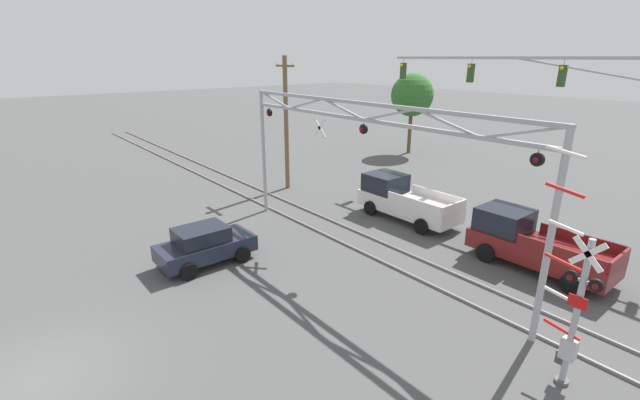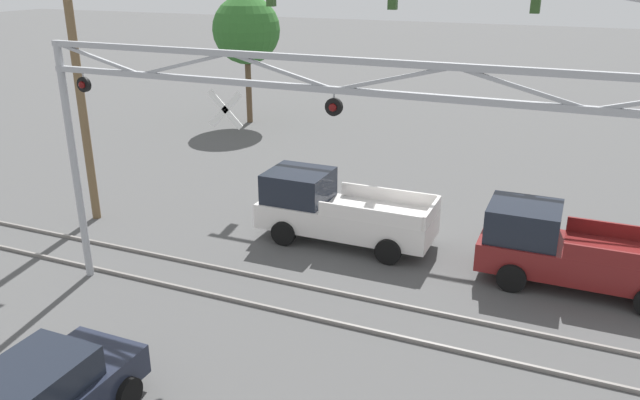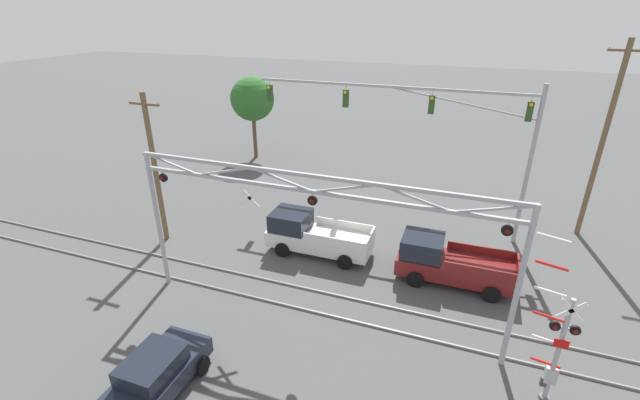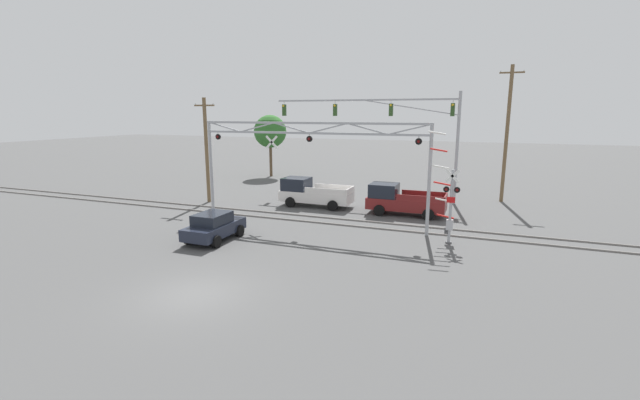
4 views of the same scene
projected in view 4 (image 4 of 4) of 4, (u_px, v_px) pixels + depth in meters
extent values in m
plane|color=#4C4C4C|center=(194.00, 294.00, 16.97)|extent=(200.00, 200.00, 0.00)
cube|color=gray|center=(311.00, 222.00, 28.09)|extent=(80.00, 0.08, 0.10)
cube|color=gray|center=(319.00, 217.00, 29.40)|extent=(80.00, 0.08, 0.10)
cylinder|color=#9EA0A5|center=(211.00, 169.00, 29.85)|extent=(0.20, 0.20, 6.53)
cylinder|color=#9EA0A5|center=(429.00, 181.00, 24.54)|extent=(0.20, 0.20, 6.53)
cube|color=#9EA0A5|center=(309.00, 133.00, 26.68)|extent=(15.12, 0.14, 0.14)
cube|color=#9EA0A5|center=(309.00, 123.00, 26.55)|extent=(15.12, 0.14, 0.14)
cube|color=#9EA0A5|center=(224.00, 127.00, 28.83)|extent=(2.51, 0.08, 0.70)
cube|color=#9EA0A5|center=(257.00, 127.00, 27.94)|extent=(2.51, 0.08, 0.70)
cube|color=#9EA0A5|center=(291.00, 128.00, 27.06)|extent=(2.51, 0.08, 0.70)
cube|color=#9EA0A5|center=(328.00, 128.00, 26.17)|extent=(2.51, 0.08, 0.70)
cube|color=#9EA0A5|center=(367.00, 129.00, 25.29)|extent=(2.51, 0.08, 0.70)
cube|color=#9EA0A5|center=(410.00, 129.00, 24.41)|extent=(2.51, 0.08, 0.70)
cylinder|color=black|center=(218.00, 137.00, 29.15)|extent=(0.38, 0.10, 0.38)
sphere|color=#590C0C|center=(218.00, 137.00, 29.09)|extent=(0.18, 0.18, 0.18)
cylinder|color=#9EA0A5|center=(218.00, 133.00, 29.11)|extent=(0.04, 0.04, 0.10)
cylinder|color=black|center=(309.00, 139.00, 26.75)|extent=(0.38, 0.10, 0.38)
sphere|color=#590C0C|center=(309.00, 139.00, 26.69)|extent=(0.18, 0.18, 0.18)
cylinder|color=#9EA0A5|center=(309.00, 135.00, 26.70)|extent=(0.04, 0.04, 0.10)
cylinder|color=black|center=(419.00, 141.00, 24.35)|extent=(0.38, 0.10, 0.38)
sphere|color=#590C0C|center=(418.00, 142.00, 24.28)|extent=(0.18, 0.18, 0.18)
cylinder|color=#9EA0A5|center=(419.00, 137.00, 24.30)|extent=(0.04, 0.04, 0.10)
cube|color=white|center=(272.00, 142.00, 27.64)|extent=(0.88, 0.03, 0.88)
cube|color=white|center=(272.00, 142.00, 27.64)|extent=(0.88, 0.03, 0.88)
cylinder|color=black|center=(271.00, 142.00, 27.62)|extent=(0.04, 0.04, 0.02)
cylinder|color=#9EA0A5|center=(451.00, 207.00, 23.25)|extent=(0.16, 0.16, 4.12)
cylinder|color=#59595B|center=(448.00, 242.00, 23.65)|extent=(0.35, 0.35, 0.10)
cube|color=white|center=(452.00, 176.00, 22.80)|extent=(0.78, 0.03, 0.78)
cube|color=white|center=(452.00, 176.00, 22.80)|extent=(0.78, 0.03, 0.78)
cylinder|color=black|center=(452.00, 176.00, 22.78)|extent=(0.04, 0.04, 0.02)
cylinder|color=black|center=(446.00, 189.00, 23.15)|extent=(0.32, 0.09, 0.32)
sphere|color=#590C0C|center=(446.00, 189.00, 23.10)|extent=(0.16, 0.16, 0.16)
cylinder|color=black|center=(457.00, 190.00, 22.95)|extent=(0.32, 0.09, 0.32)
sphere|color=#590C0C|center=(457.00, 190.00, 22.90)|extent=(0.16, 0.16, 0.16)
cube|color=#9EA0A5|center=(452.00, 190.00, 23.05)|extent=(0.64, 0.06, 0.06)
cube|color=red|center=(451.00, 200.00, 23.07)|extent=(0.44, 0.02, 0.32)
cube|color=#B2B2B7|center=(449.00, 225.00, 23.45)|extent=(0.36, 0.28, 0.56)
cylinder|color=red|center=(445.00, 216.00, 23.45)|extent=(0.92, 0.09, 0.23)
cylinder|color=white|center=(444.00, 200.00, 23.31)|extent=(0.92, 0.09, 0.23)
cylinder|color=red|center=(442.00, 184.00, 23.18)|extent=(0.92, 0.09, 0.23)
cylinder|color=white|center=(440.00, 167.00, 23.05)|extent=(0.92, 0.09, 0.23)
cylinder|color=red|center=(439.00, 150.00, 22.92)|extent=(0.92, 0.09, 0.23)
cylinder|color=white|center=(437.00, 133.00, 22.78)|extent=(0.92, 0.09, 0.23)
cube|color=#3F3F42|center=(447.00, 231.00, 23.56)|extent=(0.24, 0.12, 0.36)
cylinder|color=#9EA0A5|center=(457.00, 149.00, 33.06)|extent=(0.24, 0.24, 8.71)
cube|color=#9EA0A5|center=(363.00, 100.00, 35.03)|extent=(15.29, 0.14, 0.14)
cube|color=#9EA0A5|center=(409.00, 107.00, 33.79)|extent=(7.66, 0.08, 1.28)
cylinder|color=#9EA0A5|center=(284.00, 103.00, 37.60)|extent=(0.04, 0.04, 0.30)
cube|color=#28471E|center=(284.00, 110.00, 37.73)|extent=(0.30, 0.26, 0.98)
sphere|color=yellow|center=(283.00, 106.00, 37.51)|extent=(0.18, 0.18, 0.18)
cylinder|color=#9EA0A5|center=(335.00, 102.00, 35.91)|extent=(0.04, 0.04, 0.30)
cube|color=#28471E|center=(335.00, 110.00, 36.04)|extent=(0.30, 0.26, 0.98)
sphere|color=yellow|center=(334.00, 106.00, 35.81)|extent=(0.18, 0.18, 0.18)
cylinder|color=#9EA0A5|center=(391.00, 102.00, 34.22)|extent=(0.04, 0.04, 0.30)
cube|color=#28471E|center=(391.00, 110.00, 34.34)|extent=(0.30, 0.26, 0.98)
sphere|color=yellow|center=(391.00, 105.00, 34.12)|extent=(0.18, 0.18, 0.18)
cylinder|color=#9EA0A5|center=(453.00, 101.00, 32.52)|extent=(0.04, 0.04, 0.30)
cube|color=#28471E|center=(453.00, 110.00, 32.65)|extent=(0.30, 0.26, 0.98)
sphere|color=yellow|center=(453.00, 105.00, 32.42)|extent=(0.18, 0.18, 0.18)
cube|color=silver|center=(316.00, 196.00, 32.83)|extent=(5.53, 2.02, 0.80)
cube|color=black|center=(297.00, 184.00, 33.24)|extent=(1.94, 1.86, 0.96)
cube|color=silver|center=(325.00, 191.00, 31.44)|extent=(3.19, 0.08, 0.43)
cube|color=silver|center=(334.00, 187.00, 33.21)|extent=(3.19, 0.08, 0.43)
cube|color=silver|center=(350.00, 191.00, 31.74)|extent=(0.10, 1.94, 0.43)
cylinder|color=black|center=(290.00, 202.00, 32.59)|extent=(0.79, 0.24, 0.79)
cylinder|color=black|center=(301.00, 197.00, 34.45)|extent=(0.79, 0.24, 0.79)
cylinder|color=black|center=(333.00, 206.00, 31.37)|extent=(0.79, 0.24, 0.79)
cylinder|color=black|center=(342.00, 200.00, 33.23)|extent=(0.79, 0.24, 0.79)
cube|color=maroon|center=(406.00, 204.00, 30.10)|extent=(5.43, 2.02, 0.80)
cube|color=black|center=(384.00, 190.00, 30.50)|extent=(1.91, 1.86, 0.96)
cube|color=maroon|center=(420.00, 199.00, 28.72)|extent=(3.12, 0.08, 0.43)
cube|color=maroon|center=(424.00, 194.00, 30.48)|extent=(3.12, 0.08, 0.43)
cube|color=maroon|center=(446.00, 198.00, 29.03)|extent=(0.10, 1.94, 0.43)
cylinder|color=black|center=(379.00, 210.00, 29.84)|extent=(0.79, 0.24, 0.79)
cylinder|color=black|center=(386.00, 205.00, 31.71)|extent=(0.79, 0.24, 0.79)
cylinder|color=black|center=(428.00, 214.00, 28.65)|extent=(0.79, 0.24, 0.79)
cylinder|color=black|center=(432.00, 208.00, 30.51)|extent=(0.79, 0.24, 0.79)
cube|color=#1E2333|center=(214.00, 229.00, 24.11)|extent=(1.80, 3.89, 0.65)
cube|color=black|center=(212.00, 219.00, 23.84)|extent=(1.53, 2.02, 0.61)
cylinder|color=black|center=(213.00, 228.00, 25.56)|extent=(0.24, 0.67, 0.67)
cylinder|color=black|center=(240.00, 231.00, 24.91)|extent=(0.24, 0.67, 0.67)
cylinder|color=black|center=(188.00, 238.00, 23.43)|extent=(0.24, 0.67, 0.67)
cylinder|color=black|center=(216.00, 242.00, 22.78)|extent=(0.24, 0.67, 0.67)
cylinder|color=brown|center=(207.00, 151.00, 33.85)|extent=(0.28, 0.28, 8.25)
cube|color=brown|center=(204.00, 105.00, 33.14)|extent=(1.80, 0.12, 0.12)
cylinder|color=silver|center=(195.00, 104.00, 33.42)|extent=(0.08, 0.08, 0.12)
cylinder|color=silver|center=(213.00, 104.00, 32.83)|extent=(0.08, 0.08, 0.12)
cylinder|color=brown|center=(507.00, 135.00, 33.72)|extent=(0.28, 0.28, 10.72)
cube|color=brown|center=(512.00, 72.00, 32.77)|extent=(1.80, 0.12, 0.12)
cylinder|color=silver|center=(501.00, 72.00, 33.04)|extent=(0.08, 0.08, 0.12)
cylinder|color=silver|center=(524.00, 71.00, 32.46)|extent=(0.08, 0.08, 0.12)
cylinder|color=brown|center=(271.00, 160.00, 48.38)|extent=(0.32, 0.32, 3.78)
sphere|color=#2D6628|center=(270.00, 131.00, 47.75)|extent=(3.63, 3.63, 3.63)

